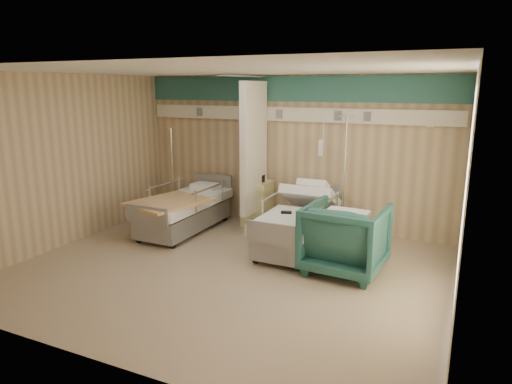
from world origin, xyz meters
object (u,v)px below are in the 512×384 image
Objects in this scene: bed_left at (184,214)px; iv_stand_right at (343,213)px; iv_stand_left at (174,199)px; bed_right at (298,230)px; visitor_armchair at (345,238)px; bedside_cabinet at (257,203)px.

bed_left is 2.85m from iv_stand_right.
iv_stand_left is at bearing -176.49° from iv_stand_right.
bed_right and bed_left have the same top height.
bed_right is at bearing -118.76° from iv_stand_right.
iv_stand_right is (-0.43, 1.54, -0.07)m from visitor_armchair.
iv_stand_left reaches higher than visitor_armchair.
bed_right is 1.14m from visitor_armchair.
iv_stand_left reaches higher than bed_right.
bedside_cabinet reaches higher than bed_right.
bed_right is at bearing 0.00° from bed_left.
bed_left is at bearing -161.35° from iv_stand_right.
iv_stand_right is (1.65, 0.01, 0.01)m from bedside_cabinet.
bed_right is 1.19× the size of iv_stand_left.
iv_stand_left is at bearing -14.93° from visitor_armchair.
bed_left is 1.01m from iv_stand_left.
iv_stand_left is at bearing 135.77° from bed_left.
visitor_armchair is at bearing -19.08° from iv_stand_left.
iv_stand_right reaches higher than bed_left.
iv_stand_right is (2.70, 0.91, 0.12)m from bed_left.
visitor_armchair is 0.52× the size of iv_stand_right.
bed_right is 1.46m from bedside_cabinet.
bedside_cabinet is 0.77× the size of visitor_armchair.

